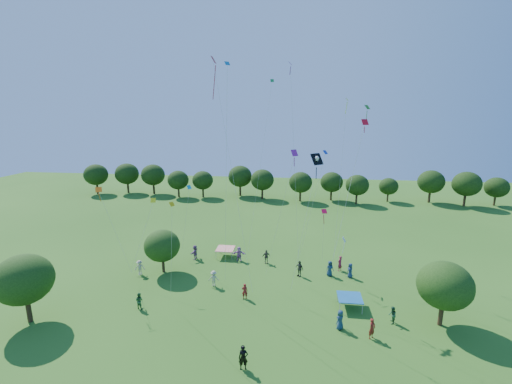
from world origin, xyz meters
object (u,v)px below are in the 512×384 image
(near_tree_north, at_px, (162,246))
(tent_blue, at_px, (350,297))
(pirate_kite, at_px, (316,161))
(red_high_kite, at_px, (220,104))
(near_tree_east, at_px, (445,285))
(man_in_black, at_px, (243,358))
(near_tree_west, at_px, (24,279))
(tent_red_stripe, at_px, (225,249))

(near_tree_north, relative_size, tent_blue, 2.27)
(pirate_kite, xyz_separation_m, red_high_kite, (-8.81, -1.21, 5.19))
(near_tree_north, xyz_separation_m, red_high_kite, (7.85, -3.39, 15.33))
(near_tree_east, height_order, man_in_black, near_tree_east)
(near_tree_west, relative_size, red_high_kite, 0.29)
(near_tree_north, distance_m, tent_red_stripe, 8.28)
(tent_blue, height_order, red_high_kite, red_high_kite)
(near_tree_east, height_order, tent_blue, near_tree_east)
(pirate_kite, relative_size, red_high_kite, 0.60)
(near_tree_north, relative_size, pirate_kite, 0.39)
(tent_red_stripe, bearing_deg, near_tree_west, -131.81)
(tent_blue, bearing_deg, near_tree_west, -168.64)
(tent_blue, relative_size, red_high_kite, 0.10)
(near_tree_north, bearing_deg, red_high_kite, -23.33)
(tent_red_stripe, bearing_deg, man_in_black, -74.38)
(pirate_kite, bearing_deg, near_tree_north, 172.56)
(near_tree_west, distance_m, tent_red_stripe, 21.28)
(near_tree_west, height_order, tent_blue, near_tree_west)
(near_tree_east, relative_size, red_high_kite, 0.27)
(near_tree_east, xyz_separation_m, tent_red_stripe, (-21.27, 11.88, -2.67))
(tent_red_stripe, bearing_deg, tent_blue, -35.92)
(pirate_kite, distance_m, red_high_kite, 10.30)
(tent_blue, distance_m, pirate_kite, 13.06)
(near_tree_north, distance_m, near_tree_east, 28.25)
(near_tree_east, bearing_deg, man_in_black, -155.63)
(near_tree_west, relative_size, pirate_kite, 0.48)
(near_tree_east, xyz_separation_m, red_high_kite, (-19.57, 3.39, 14.81))
(pirate_kite, bearing_deg, near_tree_east, -23.15)
(near_tree_east, bearing_deg, tent_blue, 166.30)
(near_tree_west, distance_m, pirate_kite, 27.60)
(tent_red_stripe, distance_m, pirate_kite, 17.74)
(tent_blue, height_order, pirate_kite, pirate_kite)
(tent_red_stripe, bearing_deg, pirate_kite, -34.69)
(near_tree_east, bearing_deg, near_tree_west, -173.81)
(near_tree_west, bearing_deg, near_tree_north, 53.33)
(man_in_black, bearing_deg, near_tree_east, 14.82)
(tent_red_stripe, xyz_separation_m, red_high_kite, (1.70, -8.49, 17.48))
(tent_red_stripe, distance_m, red_high_kite, 19.50)
(near_tree_north, height_order, tent_blue, near_tree_north)
(near_tree_west, bearing_deg, red_high_kite, 24.62)
(tent_red_stripe, relative_size, red_high_kite, 0.10)
(man_in_black, bearing_deg, red_high_kite, 99.37)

